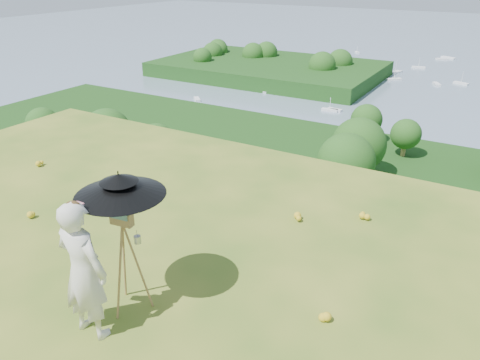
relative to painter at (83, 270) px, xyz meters
The scene contains 12 objects.
ground 1.49m from the painter, behind, with size 14.00×14.00×0.00m, color #3C641C.
forest_slope 45.92m from the painter, 91.91° to the left, with size 140.00×56.00×22.00m, color #16360E.
shoreline_tier 83.44m from the painter, 90.89° to the left, with size 170.00×28.00×8.00m, color #746A5D.
peninsula 175.11m from the painter, 116.19° to the left, with size 90.00×60.00×12.00m, color #16360E, non-canonical shape.
slope_trees 38.31m from the painter, 91.91° to the left, with size 110.00×50.00×6.00m, color #205218, non-canonical shape.
harbor_town 80.78m from the painter, 90.89° to the left, with size 110.00×22.00×5.00m, color silver, non-canonical shape.
moored_boats 165.06m from the painter, 94.86° to the left, with size 140.00×140.00×0.70m, color white, non-canonical shape.
wildflowers 1.45m from the painter, behind, with size 10.00×10.50×0.12m, color gold, non-canonical shape.
painter is the anchor object (origin of this frame).
field_easel 0.63m from the painter, 80.24° to the left, with size 0.60×0.60×1.58m, color olive, non-canonical shape.
sun_umbrella 0.97m from the painter, 80.76° to the left, with size 1.11×1.11×0.69m, color black, non-canonical shape.
painter_cap 0.87m from the painter, ahead, with size 0.19×0.23×0.10m, color #CC707E, non-canonical shape.
Camera 1 is at (5.07, -2.81, 4.21)m, focal length 35.00 mm.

